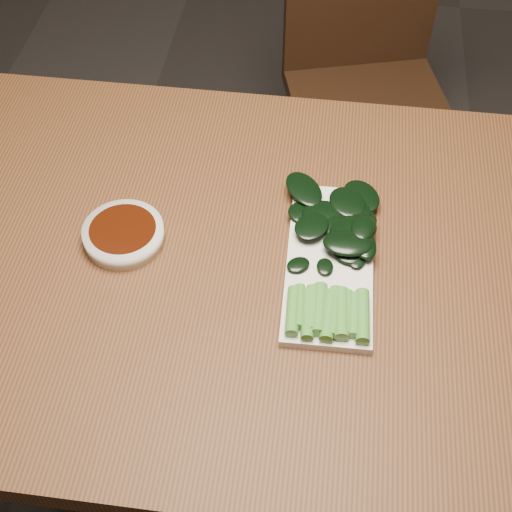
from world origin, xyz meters
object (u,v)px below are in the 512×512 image
object	(u,v)px
table	(268,288)
gai_lan	(340,252)
chair_far	(366,75)
serving_plate	(330,262)
sauce_bowl	(124,234)

from	to	relation	value
table	gai_lan	world-z (taller)	gai_lan
chair_far	table	bearing A→B (deg)	-116.10
serving_plate	sauce_bowl	bearing A→B (deg)	178.50
sauce_bowl	chair_far	bearing A→B (deg)	65.27
serving_plate	table	bearing A→B (deg)	-178.01
gai_lan	table	bearing A→B (deg)	-173.79
sauce_bowl	serving_plate	xyz separation A→B (m)	(0.32, -0.01, -0.01)
table	gai_lan	distance (m)	0.14
sauce_bowl	serving_plate	size ratio (longest dim) A/B	0.41
gai_lan	serving_plate	bearing A→B (deg)	-148.18
chair_far	sauce_bowl	distance (m)	0.96
serving_plate	gai_lan	distance (m)	0.02
table	sauce_bowl	xyz separation A→B (m)	(-0.23, 0.01, 0.09)
serving_plate	chair_far	bearing A→B (deg)	85.86
chair_far	sauce_bowl	size ratio (longest dim) A/B	7.05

